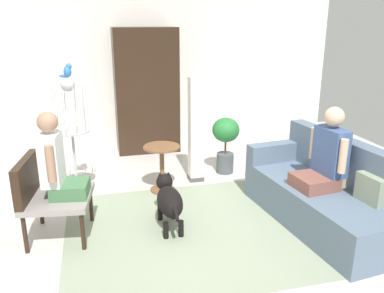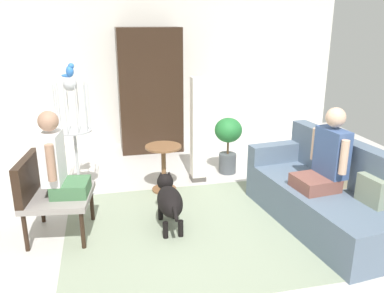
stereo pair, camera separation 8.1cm
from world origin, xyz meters
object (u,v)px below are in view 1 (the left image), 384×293
object	(u,v)px
column_lamp	(196,131)
couch	(323,194)
potted_plant	(226,138)
armoire_cabinet	(146,91)
person_on_couch	(326,157)
round_end_table	(162,164)
dog	(169,199)
bird_cage_stand	(72,136)
armchair	(45,191)
person_on_armchair	(57,163)
parrot	(67,71)

from	to	relation	value
column_lamp	couch	bearing A→B (deg)	-55.10
potted_plant	armoire_cabinet	size ratio (longest dim) A/B	0.40
person_on_couch	round_end_table	world-z (taller)	person_on_couch
round_end_table	armoire_cabinet	bearing A→B (deg)	88.02
potted_plant	dog	bearing A→B (deg)	-128.44
couch	column_lamp	bearing A→B (deg)	124.90
bird_cage_stand	armoire_cabinet	bearing A→B (deg)	55.98
round_end_table	bird_cage_stand	size ratio (longest dim) A/B	0.41
dog	armchair	bearing A→B (deg)	176.14
dog	column_lamp	world-z (taller)	column_lamp
dog	person_on_couch	bearing A→B (deg)	-11.96
person_on_armchair	bird_cage_stand	distance (m)	0.99
potted_plant	parrot	bearing A→B (deg)	-170.80
bird_cage_stand	armoire_cabinet	distance (m)	2.06
armchair	person_on_couch	bearing A→B (deg)	-8.47
dog	parrot	bearing A→B (deg)	133.07
armchair	armoire_cabinet	xyz separation A→B (m)	(1.40, 2.66, 0.51)
bird_cage_stand	person_on_couch	bearing A→B (deg)	-28.02
parrot	person_on_couch	bearing A→B (deg)	-28.15
couch	person_on_armchair	bearing A→B (deg)	172.32
bird_cage_stand	armoire_cabinet	world-z (taller)	armoire_cabinet
parrot	armoire_cabinet	xyz separation A→B (m)	(1.13, 1.70, -0.57)
person_on_armchair	potted_plant	size ratio (longest dim) A/B	1.05
potted_plant	person_on_couch	bearing A→B (deg)	-73.22
person_on_armchair	dog	distance (m)	1.21
potted_plant	couch	bearing A→B (deg)	-71.52
person_on_armchair	armoire_cabinet	size ratio (longest dim) A/B	0.43
round_end_table	potted_plant	size ratio (longest dim) A/B	0.75
person_on_armchair	round_end_table	size ratio (longest dim) A/B	1.41
couch	person_on_couch	distance (m)	0.46
armchair	person_on_couch	xyz separation A→B (m)	(2.87, -0.43, 0.27)
dog	armoire_cabinet	size ratio (longest dim) A/B	0.44
couch	dog	size ratio (longest dim) A/B	2.24
person_on_couch	armoire_cabinet	size ratio (longest dim) A/B	0.42
couch	armoire_cabinet	xyz separation A→B (m)	(-1.52, 3.05, 0.69)
couch	round_end_table	size ratio (longest dim) A/B	3.28
armchair	round_end_table	size ratio (longest dim) A/B	1.39
round_end_table	parrot	bearing A→B (deg)	174.43
person_on_armchair	potted_plant	distance (m)	2.59
round_end_table	parrot	world-z (taller)	parrot
dog	potted_plant	bearing A→B (deg)	51.56
dog	parrot	xyz separation A→B (m)	(-0.98, 1.05, 1.27)
parrot	column_lamp	world-z (taller)	parrot
round_end_table	bird_cage_stand	distance (m)	1.17
couch	armoire_cabinet	bearing A→B (deg)	116.39
armoire_cabinet	column_lamp	bearing A→B (deg)	-73.45
round_end_table	bird_cage_stand	world-z (taller)	bird_cage_stand
person_on_couch	round_end_table	size ratio (longest dim) A/B	1.40
potted_plant	armoire_cabinet	world-z (taller)	armoire_cabinet
couch	armchair	world-z (taller)	couch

